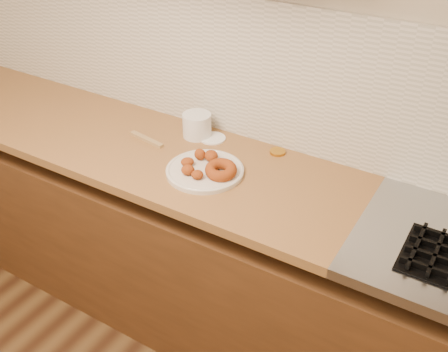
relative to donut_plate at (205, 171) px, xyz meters
The scene contains 11 objects.
wall_back 0.58m from the donut_plate, 71.85° to the left, with size 4.00×0.02×2.70m, color #B2A48C.
base_cabinet 0.54m from the donut_plate, 22.66° to the left, with size 3.60×0.60×0.77m, color #573117.
butcher_block 0.54m from the donut_plate, behind, with size 2.30×0.62×0.04m, color #9C6434.
backsplash 0.47m from the donut_plate, 71.27° to the left, with size 3.60×0.02×0.60m, color beige.
donut_plate is the anchor object (origin of this frame).
ring_donut 0.08m from the donut_plate, ahead, with size 0.13×0.13×0.04m, color #913A11.
fried_dough_chunks 0.04m from the donut_plate, behind, with size 0.15×0.21×0.05m.
plastic_tub 0.31m from the donut_plate, 129.27° to the left, with size 0.13×0.13×0.10m, color white.
tub_lid 0.27m from the donut_plate, 115.75° to the left, with size 0.11×0.11×0.01m, color white.
brass_jar_lid 0.34m from the donut_plate, 57.92° to the left, with size 0.07×0.07×0.01m, color #BC8423.
wooden_utensil 0.36m from the donut_plate, 166.88° to the left, with size 0.19×0.02×0.01m, color #9E7E4C.
Camera 1 is at (0.84, 0.20, 2.03)m, focal length 42.00 mm.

